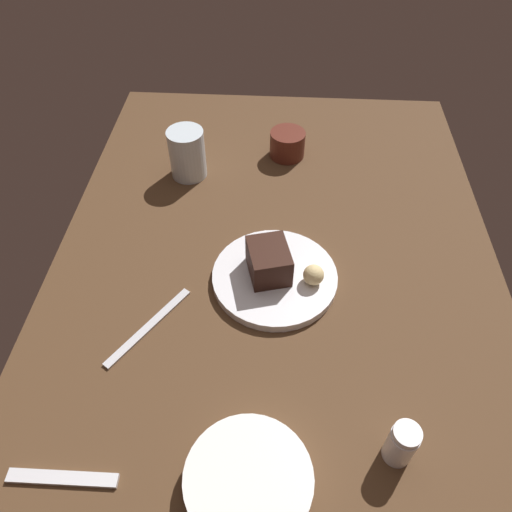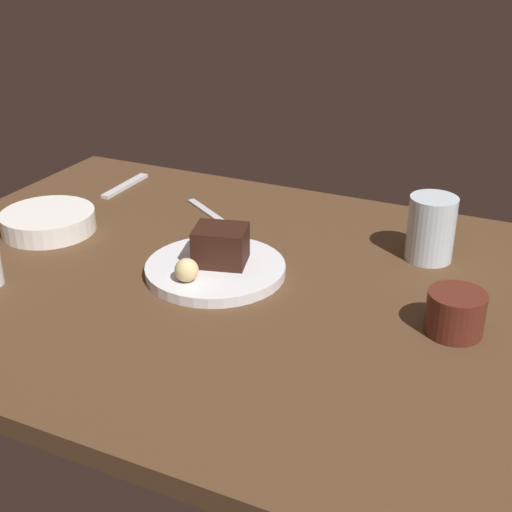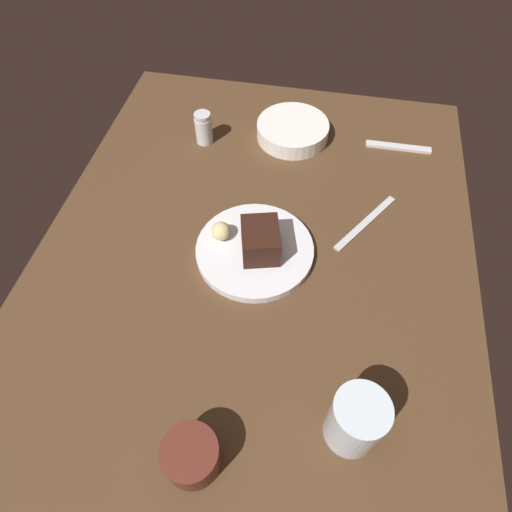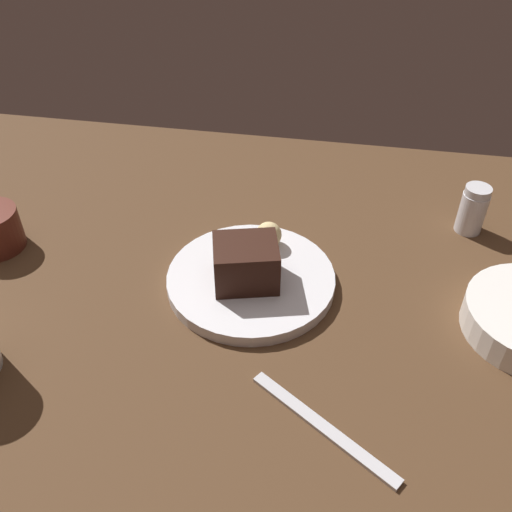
% 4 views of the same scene
% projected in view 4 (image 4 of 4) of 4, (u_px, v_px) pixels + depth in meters
% --- Properties ---
extents(dining_table, '(1.20, 0.84, 0.03)m').
position_uv_depth(dining_table, '(220.00, 288.00, 0.78)').
color(dining_table, '#4C331E').
rests_on(dining_table, ground).
extents(dessert_plate, '(0.23, 0.23, 0.02)m').
position_uv_depth(dessert_plate, '(252.00, 277.00, 0.77)').
color(dessert_plate, silver).
rests_on(dessert_plate, dining_table).
extents(chocolate_cake_slice, '(0.10, 0.09, 0.06)m').
position_uv_depth(chocolate_cake_slice, '(246.00, 263.00, 0.73)').
color(chocolate_cake_slice, black).
rests_on(chocolate_cake_slice, dessert_plate).
extents(bread_roll, '(0.04, 0.04, 0.04)m').
position_uv_depth(bread_roll, '(269.00, 235.00, 0.80)').
color(bread_roll, '#DBC184').
rests_on(bread_roll, dessert_plate).
extents(salt_shaker, '(0.04, 0.04, 0.08)m').
position_uv_depth(salt_shaker, '(473.00, 209.00, 0.84)').
color(salt_shaker, silver).
rests_on(salt_shaker, dining_table).
extents(butter_knife, '(0.17, 0.12, 0.01)m').
position_uv_depth(butter_knife, '(323.00, 427.00, 0.59)').
color(butter_knife, silver).
rests_on(butter_knife, dining_table).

